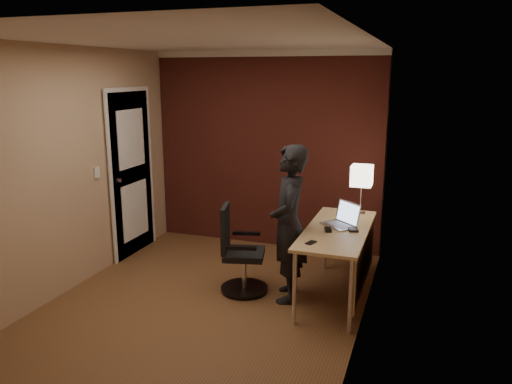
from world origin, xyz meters
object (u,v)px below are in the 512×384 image
wallet (353,230)px  phone (311,243)px  office_chair (239,255)px  desk (344,241)px  desk_lamp (362,176)px  laptop (343,219)px  person (289,224)px  mouse (328,230)px

wallet → phone: bearing=-122.1°
phone → office_chair: (-0.83, 0.32, -0.34)m
desk → desk_lamp: bearing=84.0°
desk_lamp → laptop: 0.61m
desk → phone: size_ratio=13.04×
laptop → person: bearing=-148.1°
laptop → wallet: 0.20m
laptop → mouse: (-0.10, -0.24, -0.05)m
wallet → mouse: bearing=-157.6°
desk_lamp → mouse: (-0.21, -0.73, -0.40)m
desk → person: bearing=-161.0°
desk → wallet: (0.08, -0.03, 0.14)m
phone → person: (-0.30, 0.34, 0.05)m
wallet → laptop: bearing=130.0°
desk → laptop: laptop is taller
laptop → office_chair: laptop is taller
desk → person: 0.58m
office_chair → person: person is taller
wallet → desk: bearing=161.8°
mouse → office_chair: office_chair is taller
desk_lamp → wallet: bearing=-88.2°
wallet → desk_lamp: bearing=91.8°
laptop → phone: 0.66m
phone → wallet: (0.31, 0.49, 0.01)m
laptop → office_chair: (-1.01, -0.31, -0.40)m
laptop → desk_lamp: bearing=77.9°
desk → desk_lamp: 0.82m
wallet → office_chair: office_chair is taller
laptop → wallet: (0.12, -0.15, -0.05)m
mouse → desk: bearing=21.4°
laptop → wallet: bearing=-50.0°
desk_lamp → wallet: 0.75m
wallet → office_chair: bearing=-171.7°
phone → wallet: wallet is taller
desk → mouse: bearing=-140.0°
laptop → wallet: laptop is taller
desk → wallet: 0.16m
laptop → mouse: size_ratio=4.18×
laptop → mouse: bearing=-113.3°
desk_lamp → phone: desk_lamp is taller
person → desk_lamp: bearing=129.5°
laptop → person: (-0.48, -0.30, -0.01)m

